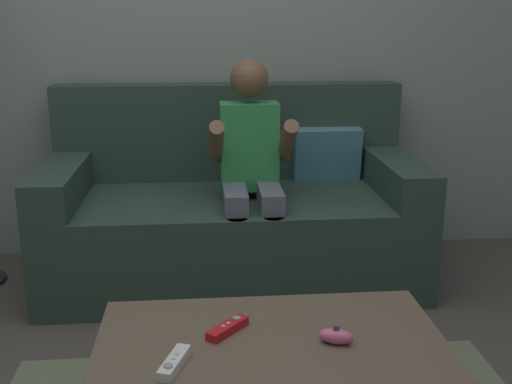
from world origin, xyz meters
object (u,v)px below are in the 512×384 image
Objects in this scene: person_seated_on_couch at (251,166)px; coffee_table at (270,359)px; nunchuk_pink at (336,336)px; game_remote_white_far_corner at (174,363)px; game_remote_red_near_edge at (228,328)px; couch at (233,213)px.

person_seated_on_couch is 1.17m from coffee_table.
nunchuk_pink reaches higher than coffee_table.
game_remote_white_far_corner is (-0.29, -1.25, -0.19)m from person_seated_on_couch.
nunchuk_pink is at bearing -13.61° from coffee_table.
couch is at bearing 86.28° from game_remote_red_near_edge.
person_seated_on_couch reaches higher than coffee_table.
coffee_table is (-0.04, -1.14, -0.26)m from person_seated_on_couch.
person_seated_on_couch is 1.12m from game_remote_red_near_edge.
game_remote_red_near_edge is 0.29m from nunchuk_pink.
game_remote_red_near_edge is at bearing 163.18° from nunchuk_pink.
nunchuk_pink is 0.42m from game_remote_white_far_corner.
game_remote_white_far_corner is at bearing -130.20° from game_remote_red_near_edge.
game_remote_red_near_edge is (-0.15, -1.09, -0.19)m from person_seated_on_couch.
couch is 11.70× the size of game_remote_white_far_corner.
game_remote_white_far_corner is (-0.41, -0.08, -0.01)m from nunchuk_pink.
person_seated_on_couch is at bearing 77.05° from game_remote_white_far_corner.
couch reaches higher than game_remote_white_far_corner.
person_seated_on_couch is 10.27× the size of nunchuk_pink.
game_remote_white_far_corner is at bearing -154.51° from coffee_table.
couch is at bearing 81.35° from game_remote_white_far_corner.
game_remote_white_far_corner is (-0.14, -0.16, 0.00)m from game_remote_red_near_edge.
person_seated_on_couch is at bearing -70.31° from couch.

